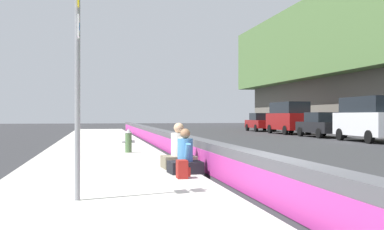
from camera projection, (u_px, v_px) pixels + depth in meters
The scene contains 12 objects.
ground_plane at pixel (269, 206), 7.88m from camera, with size 160.00×160.00×0.00m, color #2B2B2D.
sidewalk_strip at pixel (108, 208), 7.36m from camera, with size 80.00×4.40×0.14m, color #B5B2A8.
jersey_barrier at pixel (269, 181), 7.88m from camera, with size 76.00×0.45×0.85m.
route_sign_post at pixel (78, 73), 7.64m from camera, with size 0.44×0.09×3.60m.
fire_hydrant at pixel (128, 140), 17.41m from camera, with size 0.26×0.46×0.88m.
seated_person_foreground at pixel (185, 159), 11.19m from camera, with size 0.70×0.81×1.06m.
seated_person_middle at pixel (179, 154), 12.30m from camera, with size 0.77×0.88×1.18m.
backpack at pixel (183, 169), 10.29m from camera, with size 0.32×0.28×0.40m.
parked_car_fourth at pixel (370, 118), 26.71m from camera, with size 5.16×2.23×2.56m.
parked_car_midline at pixel (321, 125), 32.28m from camera, with size 4.51×1.96×1.71m.
parked_car_far at pixel (289, 117), 37.79m from camera, with size 5.11×2.11×2.56m.
parked_car_farther at pixel (261, 122), 44.26m from camera, with size 4.56×2.08×1.71m.
Camera 1 is at (-7.47, 2.81, 1.52)m, focal length 44.16 mm.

